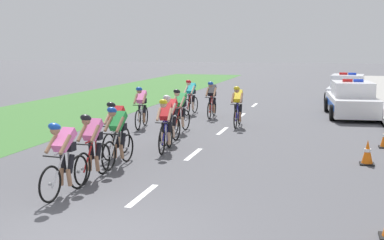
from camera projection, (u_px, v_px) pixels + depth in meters
The scene contains 17 objects.
kerb_edge at pixel (383, 121), 19.63m from camera, with size 0.16×60.00×0.13m, color #9E9E99.
grass_verge at pixel (60, 111), 23.26m from camera, with size 7.00×60.00×0.01m, color #3D7033.
lane_markings_centre at pixel (210, 141), 15.87m from camera, with size 0.14×21.60×0.01m.
cyclist_lead at pixel (64, 157), 10.02m from camera, with size 0.44×1.72×1.56m.
cyclist_second at pixel (92, 146), 11.21m from camera, with size 0.42×1.72×1.56m.
cyclist_third at pixel (118, 135), 12.48m from camera, with size 0.43×1.72×1.56m.
cyclist_fourth at pixel (116, 128), 13.56m from camera, with size 0.42×1.72×1.56m.
cyclist_fifth at pixel (166, 124), 14.23m from camera, with size 0.44×1.72×1.56m.
cyclist_sixth at pixel (170, 118), 15.39m from camera, with size 0.43×1.72×1.56m.
cyclist_seventh at pixel (180, 110), 17.35m from camera, with size 0.46×1.72×1.56m.
cyclist_eighth at pixel (141, 107), 18.32m from camera, with size 0.45×1.72×1.56m.
cyclist_ninth at pixel (238, 106), 18.59m from camera, with size 0.42×1.72×1.56m.
cyclist_tenth at pixel (212, 99), 20.93m from camera, with size 0.42×1.72×1.56m.
cyclist_eleventh at pixel (191, 96), 21.93m from camera, with size 0.45×1.72×1.56m.
police_car_nearest at pixel (352, 100), 21.31m from camera, with size 2.27×4.53×1.59m.
police_car_second at pixel (347, 90), 26.32m from camera, with size 2.32×4.55×1.59m.
traffic_cone_far at pixel (367, 153), 12.72m from camera, with size 0.36×0.36×0.64m.
Camera 1 is at (3.52, -6.68, 3.00)m, focal length 47.07 mm.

